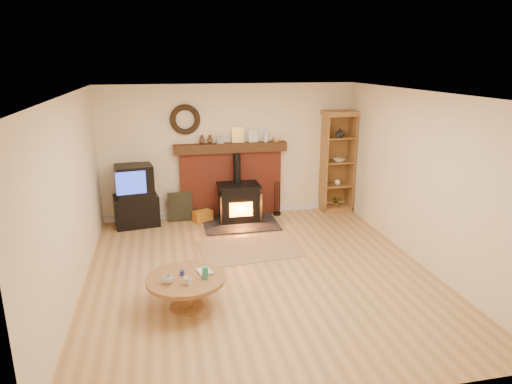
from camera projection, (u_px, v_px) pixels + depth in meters
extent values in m
plane|color=#A67B45|center=(260.00, 273.00, 6.74)|extent=(5.50, 5.50, 0.00)
cube|color=beige|center=(230.00, 151.00, 8.96)|extent=(5.00, 0.02, 2.60)
cube|color=beige|center=(330.00, 276.00, 3.80)|extent=(5.00, 0.02, 2.60)
cube|color=beige|center=(71.00, 199.00, 5.89)|extent=(0.02, 5.50, 2.60)
cube|color=beige|center=(422.00, 179.00, 6.87)|extent=(0.02, 5.50, 2.60)
cube|color=white|center=(260.00, 94.00, 6.02)|extent=(5.00, 5.50, 0.02)
cube|color=white|center=(231.00, 211.00, 9.29)|extent=(5.00, 0.04, 0.12)
torus|color=black|center=(185.00, 120.00, 8.56)|extent=(0.57, 0.11, 0.57)
cube|color=#9B3A27|center=(231.00, 184.00, 9.08)|extent=(2.00, 0.15, 1.30)
cube|color=#331E10|center=(231.00, 148.00, 8.84)|extent=(2.20, 0.22, 0.18)
cube|color=#999999|center=(220.00, 140.00, 8.76)|extent=(0.13, 0.05, 0.14)
cube|color=gold|center=(238.00, 135.00, 8.83)|extent=(0.24, 0.06, 0.30)
cube|color=white|center=(253.00, 136.00, 8.90)|extent=(0.18, 0.05, 0.22)
cylinder|color=white|center=(266.00, 136.00, 8.93)|extent=(0.08, 0.08, 0.22)
cylinder|color=gold|center=(276.00, 140.00, 8.99)|extent=(0.14, 0.14, 0.07)
cube|color=black|center=(241.00, 223.00, 8.73)|extent=(1.40, 1.00, 0.03)
cube|color=black|center=(239.00, 203.00, 8.82)|extent=(0.72, 0.52, 0.67)
cube|color=black|center=(238.00, 185.00, 8.72)|extent=(0.80, 0.57, 0.04)
cylinder|color=black|center=(237.00, 168.00, 8.78)|extent=(0.14, 0.14, 0.56)
cube|color=orange|center=(241.00, 210.00, 8.58)|extent=(0.43, 0.02, 0.27)
cube|color=black|center=(223.00, 209.00, 8.56)|extent=(0.17, 0.23, 0.54)
cube|color=black|center=(258.00, 206.00, 8.70)|extent=(0.17, 0.23, 0.54)
cube|color=brown|center=(249.00, 249.00, 7.57)|extent=(1.66, 1.21, 0.01)
cube|color=black|center=(137.00, 210.00, 8.62)|extent=(0.87, 0.67, 0.58)
cube|color=black|center=(134.00, 180.00, 8.46)|extent=(0.74, 0.65, 0.58)
cube|color=#2337C9|center=(131.00, 183.00, 8.17)|extent=(0.52, 0.10, 0.42)
cube|color=brown|center=(335.00, 208.00, 9.53)|extent=(0.60, 0.44, 0.10)
cube|color=brown|center=(334.00, 161.00, 9.46)|extent=(0.60, 0.02, 1.92)
cube|color=brown|center=(324.00, 164.00, 9.21)|extent=(0.02, 0.44, 1.92)
cube|color=brown|center=(351.00, 163.00, 9.32)|extent=(0.02, 0.44, 1.92)
cube|color=brown|center=(340.00, 113.00, 8.99)|extent=(0.66, 0.48, 0.10)
cube|color=brown|center=(336.00, 185.00, 9.40)|extent=(0.56, 0.40, 0.02)
cube|color=brown|center=(337.00, 162.00, 9.26)|extent=(0.56, 0.40, 0.02)
cube|color=brown|center=(339.00, 138.00, 9.12)|extent=(0.56, 0.40, 0.02)
imported|color=white|center=(340.00, 133.00, 9.04)|extent=(0.18, 0.18, 0.19)
imported|color=white|center=(339.00, 160.00, 9.20)|extent=(0.24, 0.24, 0.06)
sphere|color=white|center=(337.00, 182.00, 9.33)|extent=(0.12, 0.12, 0.12)
imported|color=#31916B|center=(336.00, 201.00, 9.44)|extent=(0.21, 0.18, 0.23)
cube|color=gold|center=(203.00, 216.00, 8.85)|extent=(0.40, 0.33, 0.22)
cube|color=black|center=(180.00, 207.00, 8.86)|extent=(0.47, 0.13, 0.57)
cylinder|color=black|center=(277.00, 214.00, 9.27)|extent=(0.16, 0.16, 0.04)
cylinder|color=black|center=(275.00, 198.00, 9.16)|extent=(0.02, 0.02, 0.70)
cylinder|color=black|center=(277.00, 198.00, 9.17)|extent=(0.02, 0.02, 0.70)
cylinder|color=black|center=(280.00, 198.00, 9.18)|extent=(0.02, 0.02, 0.70)
cylinder|color=brown|center=(187.00, 306.00, 5.80)|extent=(0.44, 0.44, 0.03)
cylinder|color=brown|center=(186.00, 293.00, 5.75)|extent=(0.16, 0.16, 0.35)
cylinder|color=brown|center=(186.00, 279.00, 5.69)|extent=(0.99, 0.99, 0.05)
imported|color=white|center=(168.00, 280.00, 5.52)|extent=(0.12, 0.12, 0.10)
imported|color=white|center=(188.00, 281.00, 5.48)|extent=(0.10, 0.10, 0.09)
imported|color=#4C331E|center=(198.00, 273.00, 5.78)|extent=(0.17, 0.22, 0.02)
cylinder|color=navy|center=(182.00, 273.00, 5.72)|extent=(0.06, 0.06, 0.07)
cube|color=#31916B|center=(205.00, 273.00, 5.62)|extent=(0.07, 0.07, 0.16)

